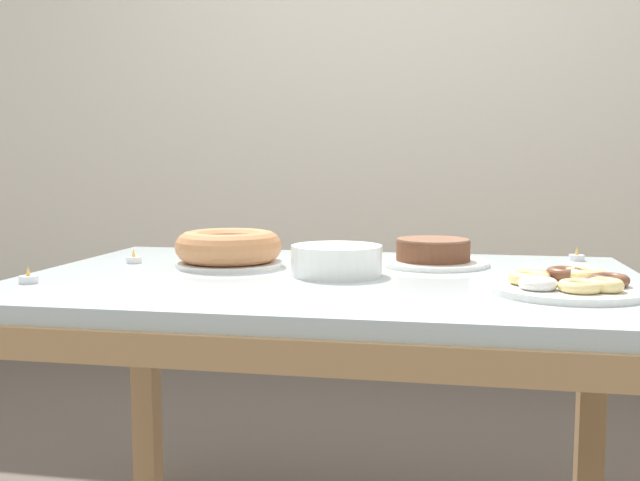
% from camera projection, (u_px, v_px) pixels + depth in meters
% --- Properties ---
extents(wall_back, '(8.00, 0.10, 2.60)m').
position_uv_depth(wall_back, '(397.00, 106.00, 3.33)').
color(wall_back, silver).
rests_on(wall_back, ground).
extents(dining_table, '(1.44, 0.95, 0.77)m').
position_uv_depth(dining_table, '(332.00, 317.00, 1.65)').
color(dining_table, silver).
rests_on(dining_table, ground).
extents(cake_chocolate_round, '(0.28, 0.28, 0.07)m').
position_uv_depth(cake_chocolate_round, '(433.00, 254.00, 1.81)').
color(cake_chocolate_round, white).
rests_on(cake_chocolate_round, dining_table).
extents(cake_golden_bundt, '(0.27, 0.27, 0.09)m').
position_uv_depth(cake_golden_bundt, '(229.00, 249.00, 1.78)').
color(cake_golden_bundt, white).
rests_on(cake_golden_bundt, dining_table).
extents(pastry_platter, '(0.31, 0.31, 0.04)m').
position_uv_depth(pastry_platter, '(567.00, 284.00, 1.42)').
color(pastry_platter, white).
rests_on(pastry_platter, dining_table).
extents(plate_stack, '(0.21, 0.21, 0.07)m').
position_uv_depth(plate_stack, '(337.00, 260.00, 1.64)').
color(plate_stack, white).
rests_on(plate_stack, dining_table).
extents(tealight_centre, '(0.04, 0.04, 0.04)m').
position_uv_depth(tealight_centre, '(134.00, 259.00, 1.85)').
color(tealight_centre, silver).
rests_on(tealight_centre, dining_table).
extents(tealight_near_cakes, '(0.04, 0.04, 0.04)m').
position_uv_depth(tealight_near_cakes, '(28.00, 279.00, 1.53)').
color(tealight_near_cakes, silver).
rests_on(tealight_near_cakes, dining_table).
extents(tealight_near_front, '(0.04, 0.04, 0.04)m').
position_uv_depth(tealight_near_front, '(577.00, 257.00, 1.89)').
color(tealight_near_front, silver).
rests_on(tealight_near_front, dining_table).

